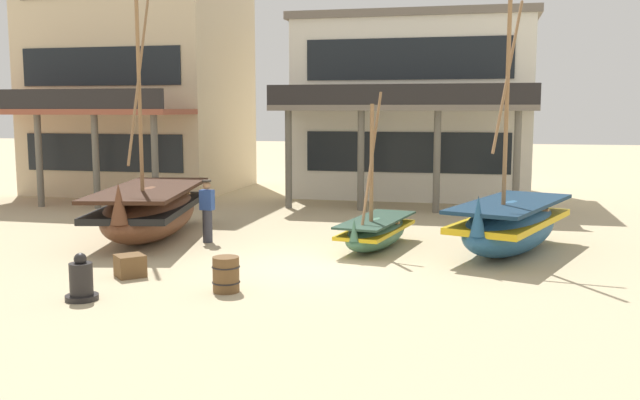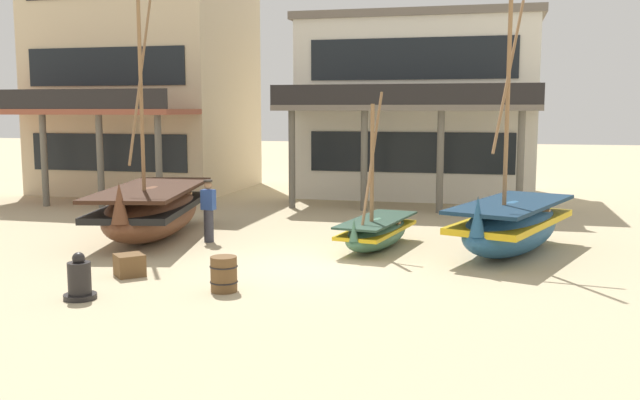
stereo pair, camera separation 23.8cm
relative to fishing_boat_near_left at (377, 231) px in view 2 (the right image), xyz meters
The scene contains 10 objects.
ground_plane 2.74m from the fishing_boat_near_left, 115.10° to the right, with size 120.00×120.00×0.00m, color tan.
fishing_boat_near_left is the anchor object (origin of this frame).
fishing_boat_centre_large 6.34m from the fishing_boat_near_left, behind, with size 3.37×6.21×6.84m.
fishing_boat_far_right 3.35m from the fishing_boat_near_left, ahead, with size 3.29×5.15×6.60m.
fisherman_by_hull 4.56m from the fishing_boat_near_left, behind, with size 0.39×0.27×1.68m.
capstan_winch 7.73m from the fishing_boat_near_left, 126.88° to the right, with size 0.61×0.61×0.90m.
wooden_barrel 5.48m from the fishing_boat_near_left, 113.77° to the right, with size 0.56×0.56×0.70m.
cargo_crate 6.34m from the fishing_boat_near_left, 137.36° to the right, with size 0.57×0.57×0.47m, color brown.
harbor_building_main 12.37m from the fishing_boat_near_left, 91.12° to the left, with size 9.61×8.90×7.31m.
harbor_building_annex 16.88m from the fishing_boat_near_left, 137.92° to the left, with size 8.37×10.11×10.40m.
Camera 2 is at (4.01, -15.12, 3.56)m, focal length 39.32 mm.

